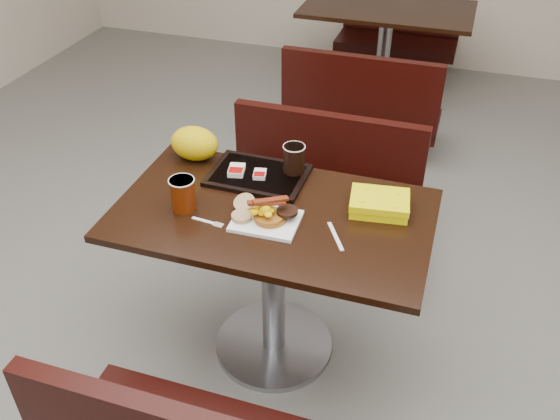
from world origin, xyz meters
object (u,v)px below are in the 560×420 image
(coffee_cup_near, at_px, (183,194))
(hashbrown_sleeve_left, at_px, (237,170))
(pancake_stack, at_px, (271,217))
(table_near, at_px, (273,285))
(bench_far_n, at_px, (397,29))
(fork, at_px, (203,221))
(coffee_cup_far, at_px, (294,159))
(hashbrown_sleeve_right, at_px, (260,174))
(paper_bag, at_px, (195,143))
(table_far, at_px, (383,58))
(bench_near_n, at_px, (317,197))
(tray, at_px, (258,175))
(bench_far_s, at_px, (364,98))
(clamshell, at_px, (379,204))
(platter, at_px, (266,221))
(knife, at_px, (336,236))

(coffee_cup_near, xyz_separation_m, hashbrown_sleeve_left, (0.11, 0.27, -0.03))
(pancake_stack, bearing_deg, table_near, 101.64)
(bench_far_n, height_order, coffee_cup_near, coffee_cup_near)
(fork, bearing_deg, coffee_cup_far, 66.53)
(table_near, height_order, coffee_cup_near, coffee_cup_near)
(table_near, bearing_deg, hashbrown_sleeve_right, 121.73)
(coffee_cup_near, xyz_separation_m, paper_bag, (-0.11, 0.35, 0.01))
(pancake_stack, bearing_deg, table_far, 90.29)
(bench_near_n, height_order, bench_far_n, same)
(table_far, height_order, hashbrown_sleeve_left, hashbrown_sleeve_left)
(tray, relative_size, hashbrown_sleeve_right, 5.82)
(pancake_stack, relative_size, hashbrown_sleeve_right, 1.76)
(bench_far_s, bearing_deg, clamshell, -77.86)
(paper_bag, bearing_deg, pancake_stack, -36.75)
(tray, bearing_deg, coffee_cup_near, -122.91)
(bench_far_s, relative_size, coffee_cup_far, 8.50)
(fork, bearing_deg, platter, 21.31)
(hashbrown_sleeve_left, xyz_separation_m, hashbrown_sleeve_right, (0.10, 0.00, -0.00))
(knife, relative_size, coffee_cup_far, 1.41)
(platter, distance_m, clamshell, 0.44)
(bench_far_n, bearing_deg, paper_bag, -98.29)
(bench_near_n, bearing_deg, coffee_cup_far, -89.92)
(table_near, height_order, platter, platter)
(pancake_stack, bearing_deg, clamshell, 28.63)
(coffee_cup_near, bearing_deg, clamshell, 16.90)
(fork, height_order, clamshell, clamshell)
(table_far, bearing_deg, hashbrown_sleeve_right, -92.87)
(bench_far_n, bearing_deg, coffee_cup_near, -95.55)
(coffee_cup_near, height_order, coffee_cup_far, coffee_cup_far)
(coffee_cup_far, relative_size, clamshell, 0.54)
(platter, distance_m, fork, 0.23)
(platter, relative_size, coffee_cup_near, 1.89)
(bench_far_s, relative_size, coffee_cup_near, 7.75)
(table_far, bearing_deg, platter, -90.06)
(bench_near_n, xyz_separation_m, table_far, (0.00, 1.90, 0.02))
(bench_near_n, relative_size, clamshell, 4.55)
(clamshell, bearing_deg, coffee_cup_near, -170.69)
(coffee_cup_near, distance_m, coffee_cup_far, 0.48)
(platter, height_order, clamshell, clamshell)
(hashbrown_sleeve_right, bearing_deg, table_far, 74.79)
(table_far, distance_m, fork, 2.77)
(knife, xyz_separation_m, clamshell, (0.12, 0.21, 0.03))
(table_near, xyz_separation_m, hashbrown_sleeve_left, (-0.22, 0.19, 0.40))
(tray, distance_m, clamshell, 0.52)
(bench_far_n, bearing_deg, hashbrown_sleeve_right, -92.22)
(bench_far_n, bearing_deg, bench_near_n, -90.00)
(bench_far_n, bearing_deg, clamshell, -83.16)
(bench_far_s, xyz_separation_m, coffee_cup_near, (-0.33, -1.98, 0.45))
(bench_far_n, bearing_deg, hashbrown_sleeve_left, -94.04)
(hashbrown_sleeve_right, bearing_deg, bench_near_n, 64.26)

